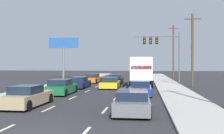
% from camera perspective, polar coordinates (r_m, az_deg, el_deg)
% --- Properties ---
extents(ground_plane, '(140.00, 140.00, 0.00)m').
position_cam_1_polar(ground_plane, '(33.94, 0.77, -3.88)').
color(ground_plane, '#2B2B2D').
extents(sidewalk_right, '(3.18, 80.00, 0.14)m').
position_cam_1_polar(sidewalk_right, '(28.85, 13.20, -4.55)').
color(sidewalk_right, '#B2AFA8').
rests_on(sidewalk_right, ground_plane).
extents(sidewalk_left, '(3.18, 80.00, 0.14)m').
position_cam_1_polar(sidewalk_left, '(30.70, -13.19, -4.24)').
color(sidewalk_left, '#B2AFA8').
rests_on(sidewalk_left, ground_plane).
extents(lane_markings, '(3.54, 57.00, 0.01)m').
position_cam_1_polar(lane_markings, '(32.24, 0.40, -4.11)').
color(lane_markings, silver).
rests_on(lane_markings, ground_plane).
extents(car_orange, '(1.84, 4.70, 1.29)m').
position_cam_1_polar(car_orange, '(36.43, -4.38, -2.64)').
color(car_orange, orange).
rests_on(car_orange, ground_plane).
extents(car_navy, '(1.92, 4.71, 1.25)m').
position_cam_1_polar(car_navy, '(28.70, -7.34, -3.56)').
color(car_navy, '#141E4C').
rests_on(car_navy, ground_plane).
extents(car_green, '(2.02, 4.36, 1.34)m').
position_cam_1_polar(car_green, '(22.80, -11.43, -4.54)').
color(car_green, '#196B38').
rests_on(car_green, ground_plane).
extents(car_tan, '(1.83, 4.37, 1.34)m').
position_cam_1_polar(car_tan, '(16.80, -18.56, -6.43)').
color(car_tan, tan).
rests_on(car_tan, ground_plane).
extents(car_black, '(1.89, 4.48, 1.26)m').
position_cam_1_polar(car_black, '(34.57, 0.88, -2.83)').
color(car_black, black).
rests_on(car_black, ground_plane).
extents(car_yellow, '(2.09, 4.41, 1.23)m').
position_cam_1_polar(car_yellow, '(28.05, -0.37, -3.67)').
color(car_yellow, yellow).
rests_on(car_yellow, ground_plane).
extents(box_truck, '(2.65, 8.63, 3.44)m').
position_cam_1_polar(box_truck, '(30.59, 6.67, -0.61)').
color(box_truck, white).
rests_on(box_truck, ground_plane).
extents(car_blue, '(1.91, 4.43, 1.25)m').
position_cam_1_polar(car_blue, '(21.91, 6.43, -4.84)').
color(car_blue, '#1E389E').
rests_on(car_blue, ground_plane).
extents(car_gray, '(2.03, 4.73, 1.24)m').
position_cam_1_polar(car_gray, '(14.15, 4.69, -7.82)').
color(car_gray, slate).
rests_on(car_gray, ground_plane).
extents(traffic_signal_mast, '(6.78, 0.69, 7.45)m').
position_cam_1_polar(traffic_signal_mast, '(38.08, 10.50, 5.02)').
color(traffic_signal_mast, '#595B56').
rests_on(traffic_signal_mast, ground_plane).
extents(utility_pole_mid, '(1.80, 0.28, 8.50)m').
position_cam_1_polar(utility_pole_mid, '(30.62, 17.73, 3.82)').
color(utility_pole_mid, brown).
rests_on(utility_pole_mid, ground_plane).
extents(utility_pole_far, '(1.80, 0.28, 9.96)m').
position_cam_1_polar(utility_pole_far, '(48.24, 13.70, 3.51)').
color(utility_pole_far, brown).
rests_on(utility_pole_far, ground_plane).
extents(roadside_billboard, '(5.38, 0.36, 7.39)m').
position_cam_1_polar(roadside_billboard, '(45.87, -10.95, 4.13)').
color(roadside_billboard, slate).
rests_on(roadside_billboard, ground_plane).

